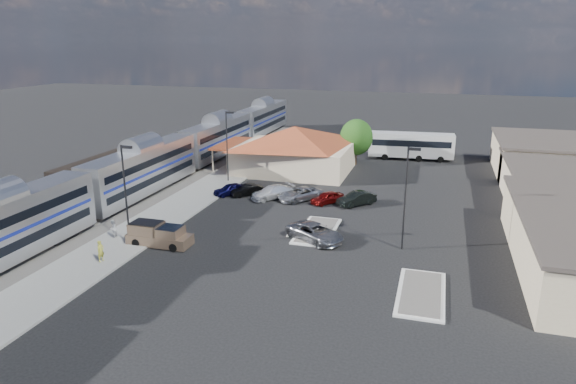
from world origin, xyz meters
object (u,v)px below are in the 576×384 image
(station_depot, at_px, (294,149))
(coach_bus, at_px, (411,144))
(suv, at_px, (315,232))
(pickup_truck, at_px, (160,235))

(station_depot, distance_m, coach_bus, 19.08)
(suv, bearing_deg, pickup_truck, 140.84)
(pickup_truck, xyz_separation_m, suv, (12.84, 4.92, -0.14))
(suv, bearing_deg, station_depot, 50.00)
(station_depot, height_order, pickup_truck, station_depot)
(coach_bus, bearing_deg, pickup_truck, 151.04)
(station_depot, height_order, coach_bus, station_depot)
(station_depot, xyz_separation_m, suv, (8.90, -24.26, -2.34))
(pickup_truck, distance_m, coach_bus, 45.16)
(pickup_truck, bearing_deg, station_depot, -7.74)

